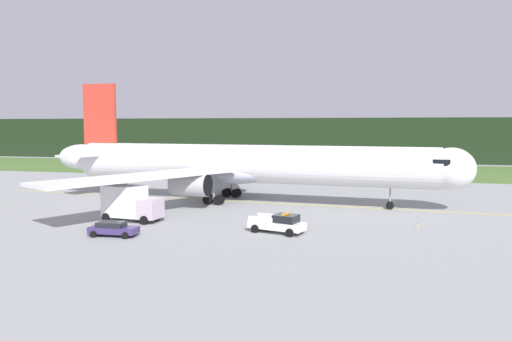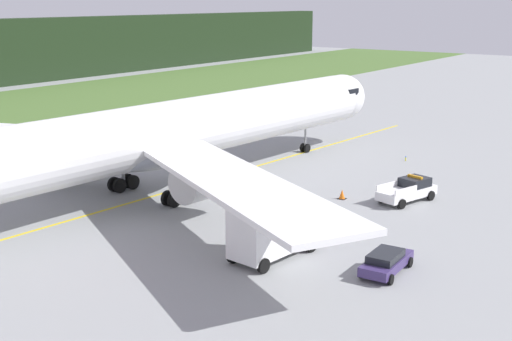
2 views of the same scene
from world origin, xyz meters
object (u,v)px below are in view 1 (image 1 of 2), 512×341
at_px(ops_pickup_truck, 279,223).
at_px(catering_truck, 130,203).
at_px(apron_cone, 264,219).
at_px(airliner, 241,165).
at_px(staff_car, 113,228).

xyz_separation_m(ops_pickup_truck, catering_truck, (-16.09, 1.95, 0.99)).
bearing_deg(apron_cone, airliner, 115.22).
xyz_separation_m(airliner, ops_pickup_truck, (8.33, -17.03, -3.93)).
relative_size(airliner, apron_cone, 74.11).
height_order(catering_truck, staff_car, catering_truck).
xyz_separation_m(airliner, staff_car, (-5.92, -21.76, -4.13)).
height_order(ops_pickup_truck, apron_cone, ops_pickup_truck).
relative_size(ops_pickup_truck, apron_cone, 7.27).
relative_size(airliner, catering_truck, 8.83).
distance_m(airliner, catering_truck, 17.21).
height_order(airliner, catering_truck, airliner).
bearing_deg(apron_cone, staff_car, -142.03).
height_order(catering_truck, apron_cone, catering_truck).
distance_m(catering_truck, staff_car, 7.03).
height_order(ops_pickup_truck, staff_car, ops_pickup_truck).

